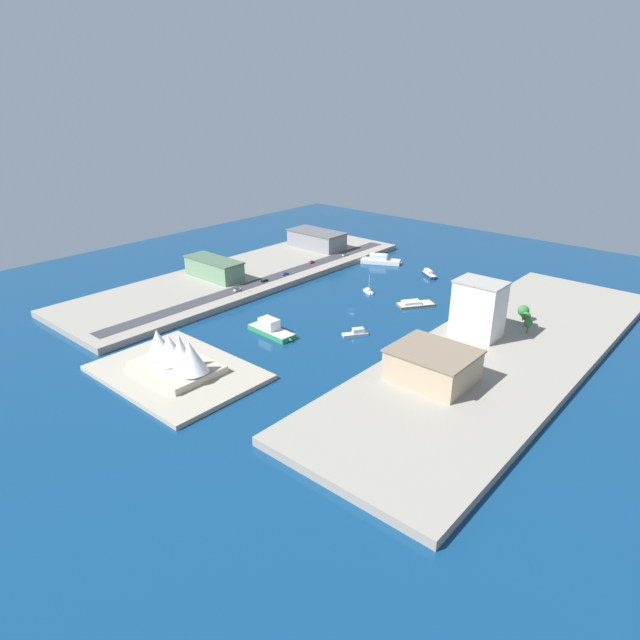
{
  "coord_description": "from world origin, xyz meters",
  "views": [
    {
      "loc": [
        -168.91,
        219.95,
        109.92
      ],
      "look_at": [
        -3.48,
        30.52,
        4.51
      ],
      "focal_mm": 30.53,
      "sensor_mm": 36.0,
      "label": 1
    }
  ],
  "objects_px": {
    "yacht_sleek_gray": "(356,333)",
    "van_white": "(237,289)",
    "warehouse_low_gray": "(317,239)",
    "barge_flat_brown": "(414,304)",
    "suv_black": "(264,280)",
    "terminal_long_green": "(214,268)",
    "hatchback_blue": "(285,274)",
    "sailboat_small_white": "(369,291)",
    "patrol_launch_navy": "(429,274)",
    "ferry_white_commuter": "(380,260)",
    "opera_landmark": "(176,355)",
    "sedan_silver": "(345,255)",
    "hotel_broad_white": "(478,309)",
    "ferry_green_doubledeck": "(271,329)",
    "pickup_red": "(311,262)",
    "apartment_midrise_tan": "(433,365)",
    "traffic_light_waterfront": "(241,285)"
  },
  "relations": [
    {
      "from": "yacht_sleek_gray",
      "to": "van_white",
      "type": "distance_m",
      "value": 85.7
    },
    {
      "from": "warehouse_low_gray",
      "to": "barge_flat_brown",
      "type": "bearing_deg",
      "value": 157.52
    },
    {
      "from": "suv_black",
      "to": "terminal_long_green",
      "type": "bearing_deg",
      "value": 26.66
    },
    {
      "from": "hatchback_blue",
      "to": "sailboat_small_white",
      "type": "bearing_deg",
      "value": -163.83
    },
    {
      "from": "barge_flat_brown",
      "to": "suv_black",
      "type": "xyz_separation_m",
      "value": [
        85.83,
        33.39,
        3.3
      ]
    },
    {
      "from": "patrol_launch_navy",
      "to": "ferry_white_commuter",
      "type": "relative_size",
      "value": 0.5
    },
    {
      "from": "patrol_launch_navy",
      "to": "sailboat_small_white",
      "type": "bearing_deg",
      "value": 78.31
    },
    {
      "from": "patrol_launch_navy",
      "to": "opera_landmark",
      "type": "distance_m",
      "value": 186.96
    },
    {
      "from": "yacht_sleek_gray",
      "to": "sedan_silver",
      "type": "distance_m",
      "value": 128.75
    },
    {
      "from": "hotel_broad_white",
      "to": "suv_black",
      "type": "relative_size",
      "value": 5.55
    },
    {
      "from": "yacht_sleek_gray",
      "to": "patrol_launch_navy",
      "type": "bearing_deg",
      "value": -78.51
    },
    {
      "from": "patrol_launch_navy",
      "to": "sedan_silver",
      "type": "relative_size",
      "value": 2.89
    },
    {
      "from": "ferry_green_doubledeck",
      "to": "sailboat_small_white",
      "type": "relative_size",
      "value": 2.51
    },
    {
      "from": "sedan_silver",
      "to": "hatchback_blue",
      "type": "height_order",
      "value": "hatchback_blue"
    },
    {
      "from": "barge_flat_brown",
      "to": "ferry_green_doubledeck",
      "type": "height_order",
      "value": "ferry_green_doubledeck"
    },
    {
      "from": "terminal_long_green",
      "to": "van_white",
      "type": "xyz_separation_m",
      "value": [
        -29.76,
        7.25,
        -5.1
      ]
    },
    {
      "from": "sailboat_small_white",
      "to": "terminal_long_green",
      "type": "xyz_separation_m",
      "value": [
        83.4,
        48.09,
        8.48
      ]
    },
    {
      "from": "terminal_long_green",
      "to": "pickup_red",
      "type": "distance_m",
      "value": 67.24
    },
    {
      "from": "ferry_green_doubledeck",
      "to": "opera_landmark",
      "type": "xyz_separation_m",
      "value": [
        -0.83,
        55.41,
        6.71
      ]
    },
    {
      "from": "patrol_launch_navy",
      "to": "sailboat_small_white",
      "type": "height_order",
      "value": "sailboat_small_white"
    },
    {
      "from": "barge_flat_brown",
      "to": "pickup_red",
      "type": "xyz_separation_m",
      "value": [
        89.83,
        -14.08,
        3.31
      ]
    },
    {
      "from": "sailboat_small_white",
      "to": "apartment_midrise_tan",
      "type": "distance_m",
      "value": 113.25
    },
    {
      "from": "patrol_launch_navy",
      "to": "hatchback_blue",
      "type": "bearing_deg",
      "value": 46.1
    },
    {
      "from": "hatchback_blue",
      "to": "van_white",
      "type": "bearing_deg",
      "value": 90.33
    },
    {
      "from": "sailboat_small_white",
      "to": "yacht_sleek_gray",
      "type": "bearing_deg",
      "value": 120.85
    },
    {
      "from": "suv_black",
      "to": "opera_landmark",
      "type": "height_order",
      "value": "opera_landmark"
    },
    {
      "from": "warehouse_low_gray",
      "to": "hotel_broad_white",
      "type": "distance_m",
      "value": 176.45
    },
    {
      "from": "barge_flat_brown",
      "to": "traffic_light_waterfront",
      "type": "height_order",
      "value": "traffic_light_waterfront"
    },
    {
      "from": "apartment_midrise_tan",
      "to": "sedan_silver",
      "type": "relative_size",
      "value": 6.51
    },
    {
      "from": "apartment_midrise_tan",
      "to": "traffic_light_waterfront",
      "type": "distance_m",
      "value": 136.84
    },
    {
      "from": "sedan_silver",
      "to": "van_white",
      "type": "distance_m",
      "value": 98.76
    },
    {
      "from": "apartment_midrise_tan",
      "to": "hotel_broad_white",
      "type": "bearing_deg",
      "value": -82.85
    },
    {
      "from": "warehouse_low_gray",
      "to": "pickup_red",
      "type": "distance_m",
      "value": 41.86
    },
    {
      "from": "barge_flat_brown",
      "to": "traffic_light_waterfront",
      "type": "distance_m",
      "value": 99.04
    },
    {
      "from": "patrol_launch_navy",
      "to": "ferry_white_commuter",
      "type": "distance_m",
      "value": 40.83
    },
    {
      "from": "hotel_broad_white",
      "to": "terminal_long_green",
      "type": "bearing_deg",
      "value": 9.07
    },
    {
      "from": "sedan_silver",
      "to": "sailboat_small_white",
      "type": "bearing_deg",
      "value": 140.5
    },
    {
      "from": "sedan_silver",
      "to": "van_white",
      "type": "relative_size",
      "value": 0.98
    },
    {
      "from": "sedan_silver",
      "to": "traffic_light_waterfront",
      "type": "height_order",
      "value": "traffic_light_waterfront"
    },
    {
      "from": "sailboat_small_white",
      "to": "apartment_midrise_tan",
      "type": "bearing_deg",
      "value": 139.24
    },
    {
      "from": "opera_landmark",
      "to": "traffic_light_waterfront",
      "type": "bearing_deg",
      "value": -57.78
    },
    {
      "from": "barge_flat_brown",
      "to": "hotel_broad_white",
      "type": "relative_size",
      "value": 0.8
    },
    {
      "from": "opera_landmark",
      "to": "terminal_long_green",
      "type": "bearing_deg",
      "value": -46.2
    },
    {
      "from": "hotel_broad_white",
      "to": "hatchback_blue",
      "type": "xyz_separation_m",
      "value": [
        132.92,
        -6.52,
        -12.62
      ]
    },
    {
      "from": "pickup_red",
      "to": "opera_landmark",
      "type": "relative_size",
      "value": 0.12
    },
    {
      "from": "opera_landmark",
      "to": "ferry_green_doubledeck",
      "type": "bearing_deg",
      "value": -89.14
    },
    {
      "from": "yacht_sleek_gray",
      "to": "sailboat_small_white",
      "type": "xyz_separation_m",
      "value": [
        31.98,
        -53.54,
        -0.34
      ]
    },
    {
      "from": "ferry_white_commuter",
      "to": "suv_black",
      "type": "bearing_deg",
      "value": 74.64
    },
    {
      "from": "ferry_green_doubledeck",
      "to": "hatchback_blue",
      "type": "distance_m",
      "value": 83.16
    },
    {
      "from": "sailboat_small_white",
      "to": "hatchback_blue",
      "type": "bearing_deg",
      "value": 16.17
    }
  ]
}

